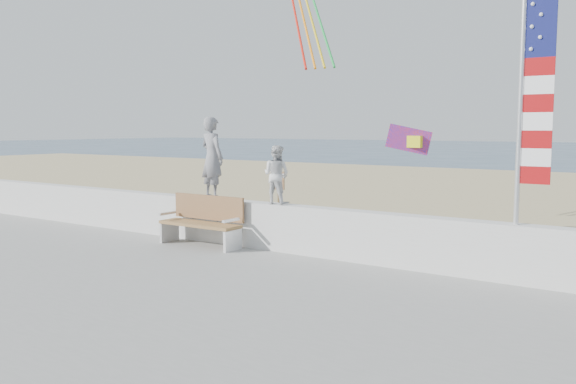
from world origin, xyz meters
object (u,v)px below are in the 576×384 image
object	(u,v)px
adult	(212,158)
bench	(203,220)
flag	(530,97)
child	(276,175)

from	to	relation	value
adult	bench	world-z (taller)	adult
adult	bench	size ratio (longest dim) A/B	0.94
bench	flag	bearing A→B (deg)	4.28
adult	child	world-z (taller)	adult
adult	bench	distance (m)	1.32
bench	flag	size ratio (longest dim) A/B	0.51
adult	flag	distance (m)	6.30
adult	flag	size ratio (longest dim) A/B	0.48
adult	flag	xyz separation A→B (m)	(6.21, -0.00, 1.07)
child	bench	size ratio (longest dim) A/B	0.63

